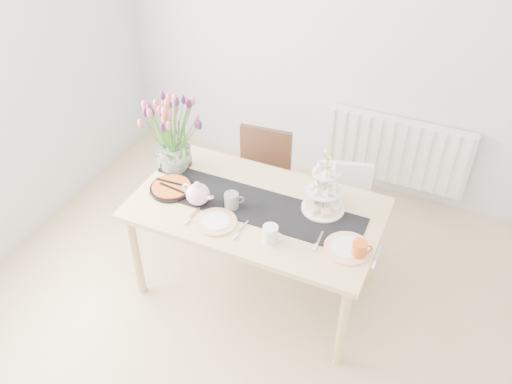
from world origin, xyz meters
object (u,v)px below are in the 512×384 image
at_px(dining_table, 256,215).
at_px(cake_stand, 324,196).
at_px(tart_tin, 171,188).
at_px(plate_left, 216,222).
at_px(teapot, 198,194).
at_px(cream_jug, 311,193).
at_px(chair_white, 342,209).
at_px(mug_white, 270,234).
at_px(radiator, 396,151).
at_px(plate_right, 347,248).
at_px(mug_orange, 359,249).
at_px(tulip_vase, 170,125).
at_px(chair_brown, 261,174).
at_px(mug_grey, 231,201).

relative_size(dining_table, cake_stand, 3.96).
bearing_deg(tart_tin, plate_left, -21.86).
height_order(teapot, cream_jug, teapot).
relative_size(chair_white, cream_jug, 8.48).
bearing_deg(mug_white, teapot, 168.78).
relative_size(radiator, tart_tin, 4.18).
distance_m(chair_white, plate_right, 0.78).
height_order(dining_table, mug_orange, mug_orange).
height_order(chair_white, tulip_vase, tulip_vase).
bearing_deg(tulip_vase, radiator, 44.63).
relative_size(cake_stand, plate_left, 1.54).
xyz_separation_m(tulip_vase, mug_orange, (1.41, -0.31, -0.30)).
xyz_separation_m(chair_brown, teapot, (-0.10, -0.79, 0.35)).
relative_size(chair_brown, mug_orange, 7.92).
relative_size(teapot, mug_orange, 2.37).
height_order(chair_white, mug_white, mug_white).
xyz_separation_m(chair_white, mug_white, (-0.23, -0.81, 0.35)).
bearing_deg(tulip_vase, chair_white, 19.80).
relative_size(cream_jug, plate_right, 0.33).
bearing_deg(tart_tin, cake_stand, 12.53).
bearing_deg(mug_white, chair_white, 76.32).
height_order(teapot, plate_left, teapot).
bearing_deg(mug_grey, teapot, 157.76).
bearing_deg(mug_orange, cream_jug, 110.41).
bearing_deg(mug_white, mug_grey, 154.22).
distance_m(cake_stand, mug_orange, 0.45).
distance_m(cream_jug, mug_white, 0.48).
xyz_separation_m(tulip_vase, mug_grey, (0.55, -0.22, -0.30)).
relative_size(mug_grey, mug_white, 0.99).
distance_m(dining_table, teapot, 0.41).
height_order(mug_white, mug_orange, mug_white).
bearing_deg(plate_right, tulip_vase, 168.05).
relative_size(cream_jug, tart_tin, 0.32).
bearing_deg(chair_brown, mug_white, -69.00).
relative_size(mug_white, plate_right, 0.40).
relative_size(radiator, mug_orange, 11.51).
distance_m(radiator, dining_table, 1.59).
relative_size(tulip_vase, mug_white, 5.77).
xyz_separation_m(radiator, chair_white, (-0.19, -0.89, 0.00)).
height_order(radiator, mug_white, mug_white).
xyz_separation_m(cream_jug, mug_grey, (-0.43, -0.29, 0.01)).
xyz_separation_m(radiator, mug_white, (-0.42, -1.70, 0.36)).
xyz_separation_m(tulip_vase, plate_left, (0.52, -0.39, -0.35)).
bearing_deg(mug_orange, plate_right, 131.40).
xyz_separation_m(chair_brown, mug_white, (0.46, -0.92, 0.33)).
distance_m(chair_white, mug_white, 0.91).
distance_m(dining_table, plate_right, 0.66).
bearing_deg(plate_left, mug_grey, 81.65).
relative_size(radiator, plate_left, 4.58).
bearing_deg(chair_white, mug_grey, -148.78).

